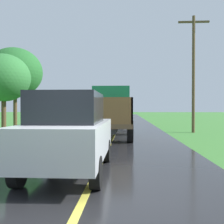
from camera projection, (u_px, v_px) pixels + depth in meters
name	position (u px, v px, depth m)	size (l,w,h in m)	color
ground_plane	(84.00, 204.00, 4.43)	(200.00, 200.00, 0.00)	#3D7A33
road_surface	(84.00, 201.00, 4.43)	(6.40, 120.00, 0.08)	#232326
centre_line	(84.00, 199.00, 4.43)	(0.14, 108.00, 0.01)	#E0D64C
banana_truck_near	(110.00, 111.00, 14.29)	(2.38, 5.82, 2.80)	#2D2D30
banana_truck_far	(119.00, 110.00, 27.54)	(2.38, 5.81, 2.80)	#2D2D30
utility_pole_roadside	(193.00, 70.00, 17.23)	(2.03, 0.20, 7.76)	brown
roadside_tree_near_left	(4.00, 78.00, 15.80)	(3.22, 3.22, 4.94)	#4C3823
roadside_tree_mid_right	(15.00, 72.00, 19.85)	(4.15, 4.15, 6.25)	#4C3823
following_car	(70.00, 132.00, 6.21)	(1.74, 4.10, 1.92)	#B7BABF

